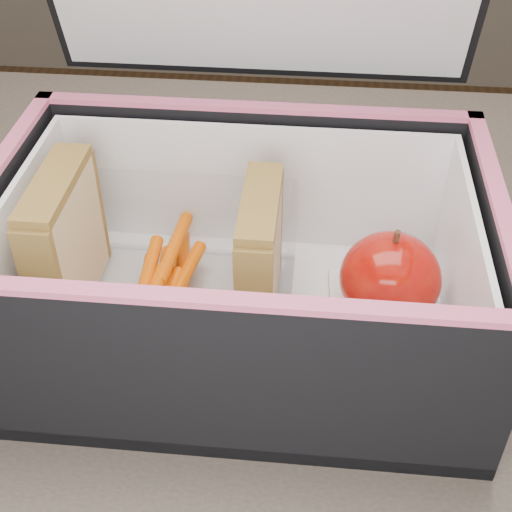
% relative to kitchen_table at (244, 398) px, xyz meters
% --- Properties ---
extents(kitchen_table, '(1.20, 0.80, 0.75)m').
position_rel_kitchen_table_xyz_m(kitchen_table, '(0.00, 0.00, 0.00)').
color(kitchen_table, '#63594C').
rests_on(kitchen_table, ground).
extents(lunch_bag, '(0.33, 0.29, 0.33)m').
position_rel_kitchen_table_xyz_m(lunch_bag, '(0.00, -0.01, 0.16)').
color(lunch_bag, black).
rests_on(lunch_bag, kitchen_table).
extents(plastic_tub, '(0.18, 0.13, 0.07)m').
position_rel_kitchen_table_xyz_m(plastic_tub, '(-0.05, -0.00, 0.14)').
color(plastic_tub, white).
rests_on(plastic_tub, lunch_bag).
extents(sandwich_left, '(0.03, 0.09, 0.10)m').
position_rel_kitchen_table_xyz_m(sandwich_left, '(-0.12, -0.00, 0.16)').
color(sandwich_left, tan).
rests_on(sandwich_left, plastic_tub).
extents(sandwich_right, '(0.02, 0.09, 0.10)m').
position_rel_kitchen_table_xyz_m(sandwich_right, '(0.01, -0.00, 0.16)').
color(sandwich_right, tan).
rests_on(sandwich_right, plastic_tub).
extents(carrot_sticks, '(0.05, 0.15, 0.03)m').
position_rel_kitchen_table_xyz_m(carrot_sticks, '(-0.06, -0.00, 0.12)').
color(carrot_sticks, '#E75200').
rests_on(carrot_sticks, plastic_tub).
extents(paper_napkin, '(0.08, 0.08, 0.01)m').
position_rel_kitchen_table_xyz_m(paper_napkin, '(0.10, 0.00, 0.11)').
color(paper_napkin, white).
rests_on(paper_napkin, lunch_bag).
extents(red_apple, '(0.08, 0.08, 0.07)m').
position_rel_kitchen_table_xyz_m(red_apple, '(0.10, -0.01, 0.15)').
color(red_apple, '#910003').
rests_on(red_apple, paper_napkin).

